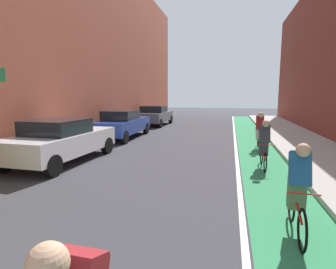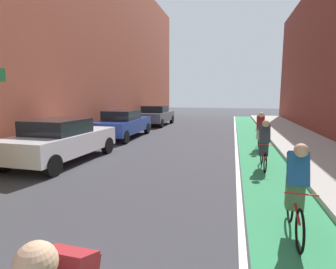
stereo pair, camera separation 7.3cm
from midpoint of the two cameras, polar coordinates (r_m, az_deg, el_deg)
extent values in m
plane|color=#38383D|center=(11.74, 0.58, -3.30)|extent=(78.02, 78.02, 0.00)
cube|color=#2D8451|center=(13.49, 17.65, -2.16)|extent=(1.60, 35.46, 0.00)
cube|color=white|center=(13.44, 13.83, -2.04)|extent=(0.12, 35.46, 0.00)
cube|color=#A8A59E|center=(13.85, 27.02, -2.13)|extent=(2.92, 35.46, 0.14)
cube|color=#9E4C38|center=(16.11, -21.09, 18.78)|extent=(3.00, 35.46, 10.87)
cube|color=silver|center=(10.34, -21.58, -1.65)|extent=(2.10, 4.47, 0.70)
cube|color=black|center=(10.08, -22.50, 1.37)|extent=(1.77, 1.91, 0.55)
cylinder|color=black|center=(12.22, -20.23, -1.78)|extent=(0.25, 0.67, 0.66)
cylinder|color=black|center=(11.29, -12.86, -2.26)|extent=(0.25, 0.67, 0.66)
cylinder|color=black|center=(9.78, -31.48, -4.93)|extent=(0.25, 0.67, 0.66)
cylinder|color=black|center=(8.59, -23.27, -6.06)|extent=(0.25, 0.67, 0.66)
cube|color=navy|center=(15.25, -9.60, 1.87)|extent=(1.82, 4.75, 0.70)
cube|color=black|center=(14.98, -9.99, 3.95)|extent=(1.57, 2.01, 0.55)
cylinder|color=black|center=(17.25, -9.81, 1.43)|extent=(0.23, 0.66, 0.66)
cylinder|color=black|center=(16.73, -4.75, 1.31)|extent=(0.23, 0.66, 0.66)
cylinder|color=black|center=(13.99, -15.35, -0.34)|extent=(0.23, 0.66, 0.66)
cylinder|color=black|center=(13.33, -9.27, -0.56)|extent=(0.23, 0.66, 0.66)
cube|color=#595B60|center=(21.39, -2.90, 3.80)|extent=(2.04, 4.34, 0.70)
cube|color=black|center=(21.15, -3.09, 5.31)|extent=(1.75, 1.84, 0.55)
cylinder|color=black|center=(23.21, -3.85, 3.28)|extent=(0.23, 0.66, 0.66)
cylinder|color=black|center=(22.73, 0.45, 3.19)|extent=(0.23, 0.66, 0.66)
cylinder|color=black|center=(20.21, -6.66, 2.49)|extent=(0.23, 0.66, 0.66)
cylinder|color=black|center=(19.64, -1.77, 2.38)|extent=(0.23, 0.66, 0.66)
sphere|color=tan|center=(1.66, -25.17, -23.31)|extent=(0.22, 0.22, 0.22)
torus|color=black|center=(4.79, 25.93, -17.65)|extent=(0.08, 0.67, 0.67)
torus|color=black|center=(5.74, 24.14, -13.15)|extent=(0.08, 0.67, 0.67)
cylinder|color=red|center=(5.18, 25.10, -12.96)|extent=(0.09, 0.96, 0.33)
cylinder|color=red|center=(5.32, 24.84, -11.45)|extent=(0.04, 0.12, 0.55)
cylinder|color=red|center=(4.66, 26.20, -11.11)|extent=(0.48, 0.05, 0.02)
cube|color=#4C7247|center=(5.23, 25.02, -11.01)|extent=(0.29, 0.26, 0.56)
cube|color=#1E598C|center=(4.98, 25.57, -6.47)|extent=(0.34, 0.42, 0.60)
sphere|color=tan|center=(4.75, 26.13, -2.97)|extent=(0.22, 0.22, 0.22)
cube|color=maroon|center=(5.09, 25.36, -5.91)|extent=(0.27, 0.29, 0.39)
torus|color=black|center=(8.83, 19.51, -5.61)|extent=(0.04, 0.62, 0.62)
torus|color=black|center=(9.85, 18.84, -4.16)|extent=(0.04, 0.62, 0.62)
cylinder|color=red|center=(9.29, 19.22, -3.52)|extent=(0.04, 0.96, 0.33)
cylinder|color=red|center=(9.46, 19.12, -2.82)|extent=(0.04, 0.12, 0.55)
cylinder|color=red|center=(8.80, 19.62, -2.00)|extent=(0.48, 0.02, 0.02)
cube|color=#333842|center=(9.37, 19.19, -2.50)|extent=(0.28, 0.24, 0.56)
cube|color=#333842|center=(9.17, 19.42, 0.18)|extent=(0.32, 0.40, 0.60)
sphere|color=tan|center=(8.97, 19.63, 2.19)|extent=(0.22, 0.22, 0.22)
cube|color=#1E598C|center=(9.29, 19.34, 0.41)|extent=(0.26, 0.27, 0.39)
torus|color=black|center=(12.08, 18.59, -1.73)|extent=(0.05, 0.70, 0.69)
torus|color=black|center=(13.11, 18.23, -0.95)|extent=(0.05, 0.70, 0.69)
cylinder|color=black|center=(12.56, 18.45, -0.33)|extent=(0.06, 0.96, 0.33)
cylinder|color=black|center=(12.73, 18.40, 0.15)|extent=(0.04, 0.12, 0.55)
cylinder|color=black|center=(12.08, 18.68, 0.91)|extent=(0.48, 0.03, 0.02)
cube|color=beige|center=(12.65, 18.44, 0.41)|extent=(0.28, 0.24, 0.56)
cube|color=maroon|center=(12.47, 18.59, 2.43)|extent=(0.33, 0.40, 0.60)
sphere|color=tan|center=(12.28, 18.72, 3.93)|extent=(0.22, 0.22, 0.22)
camera|label=1|loc=(0.04, -90.22, -0.03)|focal=29.04mm
camera|label=2|loc=(0.04, 89.78, 0.03)|focal=29.04mm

